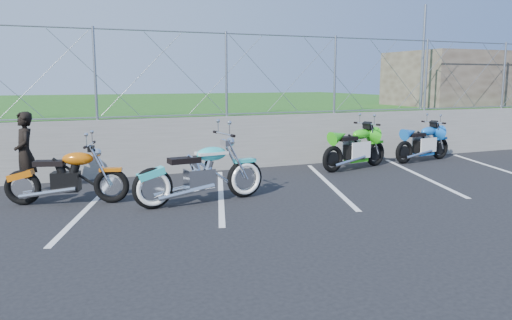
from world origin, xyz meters
name	(u,v)px	position (x,y,z in m)	size (l,w,h in m)	color
ground	(239,206)	(0.00, 0.00, 0.00)	(90.00, 90.00, 0.00)	black
retaining_wall	(187,145)	(0.00, 3.50, 0.65)	(30.00, 0.22, 1.30)	slate
grass_field	(126,116)	(0.00, 13.50, 0.65)	(30.00, 20.00, 1.30)	#1C4E14
stone_building	(466,79)	(10.50, 5.50, 2.20)	(5.00, 3.00, 1.80)	brown
chain_link_fence	(185,74)	(0.00, 3.50, 2.30)	(28.00, 0.03, 2.00)	gray
sign_pole	(423,58)	(7.20, 3.90, 2.80)	(0.08, 0.08, 3.00)	gray
parking_lines	(277,188)	(1.20, 1.00, 0.00)	(18.29, 4.31, 0.01)	silver
cruiser_turquoise	(202,175)	(-0.52, 0.46, 0.49)	(2.47, 0.78, 1.23)	black
naked_orange	(69,179)	(-2.72, 1.27, 0.46)	(2.08, 0.82, 1.06)	black
sportbike_green	(356,150)	(3.92, 2.30, 0.48)	(2.11, 0.78, 1.11)	black
sportbike_blue	(424,145)	(6.26, 2.60, 0.45)	(2.02, 0.72, 1.05)	black
person_standing	(25,153)	(-3.44, 2.43, 0.79)	(0.58, 0.38, 1.58)	black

